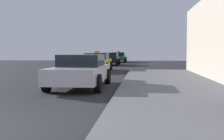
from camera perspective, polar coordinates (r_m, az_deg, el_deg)
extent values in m
cube|color=#5B5B60|center=(5.05, 19.75, -11.79)|extent=(4.00, 32.00, 0.15)
cube|color=#B7B7BF|center=(11.58, -6.03, -0.64)|extent=(1.78, 4.54, 0.55)
cube|color=black|center=(11.77, -5.83, 1.87)|extent=(1.56, 2.04, 0.45)
cylinder|color=black|center=(10.02, -2.73, -2.58)|extent=(0.22, 0.64, 0.64)
cylinder|color=black|center=(10.42, -12.45, -2.42)|extent=(0.22, 0.64, 0.64)
cylinder|color=black|center=(12.88, -0.84, -1.20)|extent=(0.22, 0.64, 0.64)
cylinder|color=black|center=(13.21, -8.52, -1.12)|extent=(0.22, 0.64, 0.64)
cube|color=yellow|center=(21.15, -2.99, 1.29)|extent=(1.72, 4.50, 0.55)
cube|color=black|center=(21.36, -2.91, 2.65)|extent=(1.52, 2.03, 0.45)
cube|color=yellow|center=(21.36, -2.91, 3.47)|extent=(0.36, 0.14, 0.16)
cylinder|color=black|center=(19.62, -1.14, 0.45)|extent=(0.22, 0.64, 0.64)
cylinder|color=black|center=(19.90, -6.07, 0.48)|extent=(0.22, 0.64, 0.64)
cylinder|color=black|center=(22.48, -0.27, 0.85)|extent=(0.22, 0.64, 0.64)
cylinder|color=black|center=(22.72, -4.59, 0.87)|extent=(0.22, 0.64, 0.64)
cube|color=black|center=(30.27, -0.43, 1.99)|extent=(1.72, 4.53, 0.55)
cube|color=black|center=(30.48, -0.38, 2.94)|extent=(1.51, 2.04, 0.45)
cylinder|color=black|center=(28.75, 0.97, 1.45)|extent=(0.22, 0.64, 0.64)
cylinder|color=black|center=(28.95, -2.42, 1.47)|extent=(0.22, 0.64, 0.64)
cylinder|color=black|center=(31.64, 1.40, 1.65)|extent=(0.22, 0.64, 0.64)
cylinder|color=black|center=(31.81, -1.69, 1.66)|extent=(0.22, 0.64, 0.64)
cube|color=#196638|center=(38.14, 1.26, 2.32)|extent=(1.74, 4.59, 0.55)
cube|color=black|center=(38.36, 1.29, 3.08)|extent=(1.53, 2.06, 0.45)
cube|color=yellow|center=(38.36, 1.29, 3.53)|extent=(0.36, 0.14, 0.16)
cylinder|color=black|center=(36.62, 2.44, 1.91)|extent=(0.22, 0.64, 0.64)
cylinder|color=black|center=(36.76, -0.27, 1.92)|extent=(0.22, 0.64, 0.64)
cylinder|color=black|center=(39.55, 2.68, 2.04)|extent=(0.22, 0.64, 0.64)
cylinder|color=black|center=(39.68, 0.17, 2.05)|extent=(0.22, 0.64, 0.64)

